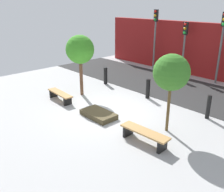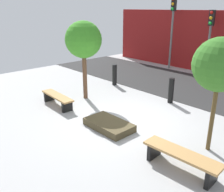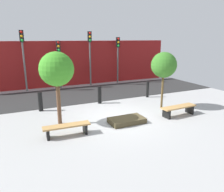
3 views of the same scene
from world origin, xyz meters
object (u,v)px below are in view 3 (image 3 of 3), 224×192
object	(u,v)px
tree_behind_left_bench	(57,70)
bollard_left	(100,95)
traffic_light_east	(118,52)
bollard_far_left	(40,101)
bench_left	(67,128)
bollard_center	(148,89)
traffic_light_mid_west	(59,56)
traffic_light_mid_east	(90,49)
bench_right	(179,109)
planter_bed	(127,120)
tree_behind_right_bench	(164,65)
traffic_light_west	(23,50)

from	to	relation	value
tree_behind_left_bench	bollard_left	bearing A→B (deg)	38.41
traffic_light_east	bollard_far_left	bearing A→B (deg)	-143.95
bench_left	bollard_far_left	distance (m)	3.48
bollard_far_left	bollard_center	distance (m)	6.40
traffic_light_mid_west	traffic_light_mid_east	xyz separation A→B (m)	(2.35, 0.00, 0.42)
bench_right	bollard_center	xyz separation A→B (m)	(0.52, 3.43, 0.17)
traffic_light_mid_east	bench_left	bearing A→B (deg)	-114.82
planter_bed	bollard_far_left	world-z (taller)	bollard_far_left
bollard_far_left	bollard_center	bearing A→B (deg)	0.00
tree_behind_right_bench	traffic_light_mid_west	world-z (taller)	traffic_light_mid_west
bench_right	tree_behind_left_bench	distance (m)	5.87
bollard_center	bollard_left	bearing A→B (deg)	180.00
bollard_left	bollard_center	bearing A→B (deg)	0.00
traffic_light_west	bollard_left	bearing A→B (deg)	-54.23
bollard_center	traffic_light_mid_west	size ratio (longest dim) A/B	0.30
bench_right	traffic_light_mid_east	bearing A→B (deg)	97.52
tree_behind_left_bench	tree_behind_right_bench	bearing A→B (deg)	0.00
tree_behind_left_bench	tree_behind_right_bench	world-z (taller)	tree_behind_left_bench
tree_behind_left_bench	bollard_far_left	bearing A→B (deg)	103.83
traffic_light_mid_east	traffic_light_east	world-z (taller)	traffic_light_mid_east
tree_behind_right_bench	traffic_light_west	size ratio (longest dim) A/B	0.71
traffic_light_mid_east	bollard_left	bearing A→B (deg)	-103.51
bollard_left	tree_behind_left_bench	bearing A→B (deg)	-141.59
bench_left	traffic_light_east	distance (m)	10.63
bench_left	bench_right	xyz separation A→B (m)	(5.36, -0.00, 0.02)
bollard_center	traffic_light_mid_west	bearing A→B (deg)	131.78
bollard_center	traffic_light_mid_west	world-z (taller)	traffic_light_mid_west
traffic_light_mid_east	traffic_light_mid_west	bearing A→B (deg)	-179.97
bollard_center	traffic_light_mid_west	xyz separation A→B (m)	(-4.38, 4.90, 1.86)
bollard_far_left	traffic_light_mid_west	bearing A→B (deg)	67.56
traffic_light_mid_west	tree_behind_right_bench	bearing A→B (deg)	-61.24
planter_bed	bollard_left	distance (m)	3.26
traffic_light_mid_west	tree_behind_left_bench	bearing A→B (deg)	-102.06
bench_left	traffic_light_mid_east	xyz separation A→B (m)	(3.86, 8.34, 2.47)
bollard_left	traffic_light_west	distance (m)	6.47
bench_left	bollard_left	bearing A→B (deg)	54.73
bollard_center	traffic_light_east	xyz separation A→B (m)	(0.33, 4.90, 2.02)
bollard_left	planter_bed	bearing A→B (deg)	-90.00
bollard_left	bollard_far_left	bearing A→B (deg)	180.00
bench_left	traffic_light_west	size ratio (longest dim) A/B	0.44
planter_bed	tree_behind_right_bench	bearing A→B (deg)	22.51
bench_right	tree_behind_right_bench	bearing A→B (deg)	87.32
bollard_center	tree_behind_right_bench	bearing A→B (deg)	-103.83
bollard_left	traffic_light_east	size ratio (longest dim) A/B	0.27
tree_behind_right_bench	bollard_left	world-z (taller)	tree_behind_right_bench
tree_behind_left_bench	traffic_light_east	distance (m)	9.38
bollard_left	traffic_light_mid_west	size ratio (longest dim) A/B	0.29
bench_right	bollard_left	xyz separation A→B (m)	(-2.68, 3.43, 0.16)
tree_behind_right_bench	bollard_center	size ratio (longest dim) A/B	2.89
bench_right	tree_behind_right_bench	distance (m)	2.33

